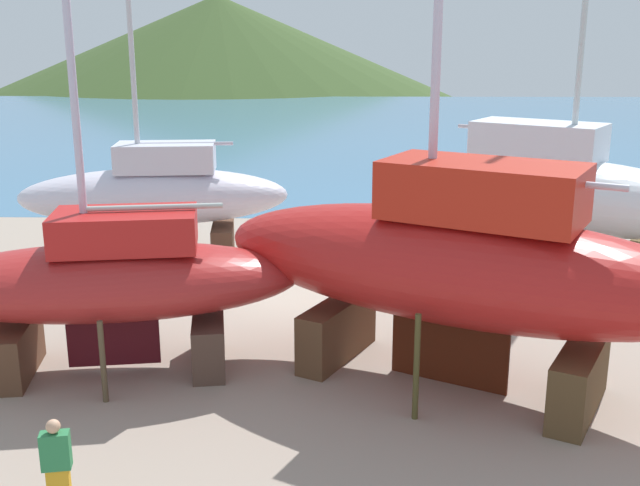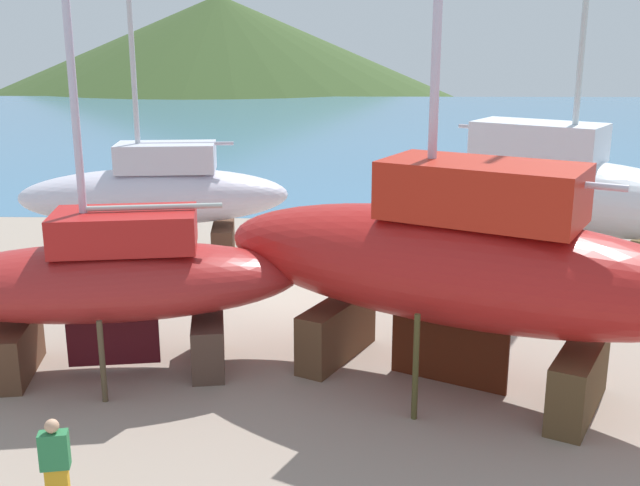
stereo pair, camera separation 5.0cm
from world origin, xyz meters
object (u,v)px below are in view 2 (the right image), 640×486
(sailboat_large_starboard, at_px, (110,280))
(worker, at_px, (56,467))
(sailboat_far_slipway, at_px, (156,195))
(sailboat_small_center, at_px, (455,263))
(sailboat_mid_port, at_px, (550,191))

(sailboat_large_starboard, xyz_separation_m, worker, (0.65, -5.46, -1.25))
(sailboat_far_slipway, xyz_separation_m, sailboat_small_center, (8.49, -9.43, 0.52))
(sailboat_mid_port, xyz_separation_m, sailboat_far_slipway, (-12.81, 0.77, -0.34))
(sailboat_mid_port, relative_size, sailboat_small_center, 1.03)
(sailboat_mid_port, distance_m, sailboat_small_center, 9.68)
(sailboat_large_starboard, distance_m, sailboat_mid_port, 14.29)
(sailboat_large_starboard, height_order, worker, sailboat_large_starboard)
(sailboat_mid_port, distance_m, sailboat_far_slipway, 12.84)
(sailboat_far_slipway, height_order, sailboat_small_center, sailboat_small_center)
(sailboat_large_starboard, bearing_deg, sailboat_small_center, 167.32)
(sailboat_small_center, distance_m, worker, 8.59)
(sailboat_large_starboard, height_order, sailboat_mid_port, sailboat_mid_port)
(sailboat_large_starboard, height_order, sailboat_far_slipway, sailboat_large_starboard)
(sailboat_small_center, bearing_deg, worker, 64.08)
(sailboat_large_starboard, relative_size, sailboat_mid_port, 0.88)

